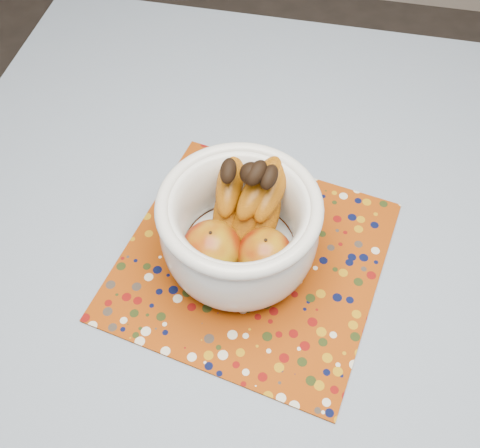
# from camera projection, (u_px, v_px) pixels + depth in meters

# --- Properties ---
(table) EXTENTS (1.20, 1.20, 0.75)m
(table) POSITION_uv_depth(u_px,v_px,m) (285.00, 294.00, 0.97)
(table) COLOR brown
(table) RESTS_ON ground
(tablecloth) EXTENTS (1.32, 1.32, 0.01)m
(tablecloth) POSITION_uv_depth(u_px,v_px,m) (288.00, 270.00, 0.91)
(tablecloth) COLOR slate
(tablecloth) RESTS_ON table
(placemat) EXTENTS (0.47, 0.47, 0.00)m
(placemat) POSITION_uv_depth(u_px,v_px,m) (252.00, 259.00, 0.91)
(placemat) COLOR #8A3407
(placemat) RESTS_ON tablecloth
(fruit_bowl) EXTENTS (0.24, 0.25, 0.19)m
(fruit_bowl) POSITION_uv_depth(u_px,v_px,m) (243.00, 222.00, 0.85)
(fruit_bowl) COLOR white
(fruit_bowl) RESTS_ON placemat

